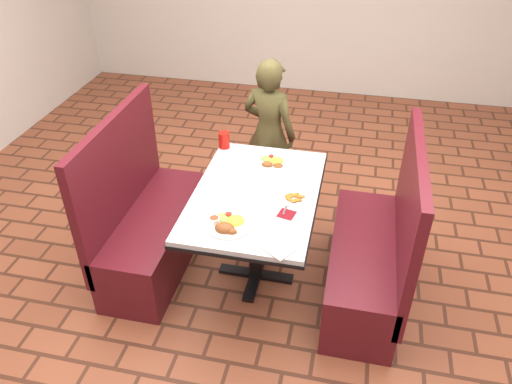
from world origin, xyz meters
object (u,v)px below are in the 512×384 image
Objects in this scene: near_dinner_plate at (228,222)px; red_tumbler at (224,140)px; booth_bench_right at (372,258)px; diner_person at (269,134)px; far_dinner_plate at (272,161)px; plantain_plate at (294,198)px; dining_table at (256,204)px; booth_bench_left at (149,226)px.

red_tumbler is at bearing 106.66° from near_dinner_plate.
booth_bench_right is 1.39m from diner_person.
plantain_plate is at bearing -61.50° from far_dinner_plate.
red_tumbler is (-0.62, 0.56, 0.05)m from plantain_plate.
far_dinner_plate is 0.43m from red_tumbler.
diner_person reaches higher than booth_bench_right.
far_dinner_plate is (0.12, 0.75, -0.01)m from near_dinner_plate.
dining_table is 9.85× the size of red_tumbler.
diner_person is 0.67m from far_dinner_plate.
far_dinner_plate is at bearing -22.09° from red_tumbler.
near_dinner_plate is (-0.88, -0.39, 0.45)m from booth_bench_right.
red_tumbler is (-0.25, -0.48, 0.17)m from diner_person.
near_dinner_plate reaches higher than plantain_plate.
plantain_plate is (-0.54, -0.04, 0.43)m from booth_bench_right.
dining_table is at bearing -95.78° from far_dinner_plate.
booth_bench_left is at bearing 180.00° from dining_table.
dining_table is at bearing 77.49° from near_dinner_plate.
diner_person is (0.69, 1.01, 0.32)m from booth_bench_left.
near_dinner_plate is 2.22× the size of red_tumbler.
dining_table is 0.94× the size of diner_person.
booth_bench_left is at bearing 178.10° from plantain_plate.
diner_person is 7.10× the size of plantain_plate.
near_dinner_plate is at bearing -99.27° from far_dinner_plate.
booth_bench_left reaches higher than red_tumbler.
diner_person is at bearing 90.96° from near_dinner_plate.
dining_table is 0.66m from red_tumbler.
near_dinner_plate is (0.71, -0.39, 0.45)m from booth_bench_left.
plantain_plate is 1.47× the size of red_tumbler.
booth_bench_right reaches higher than near_dinner_plate.
far_dinner_plate is 1.97× the size of red_tumbler.
booth_bench_left is 4.40× the size of near_dinner_plate.
far_dinner_plate is at bearing 118.85° from diner_person.
far_dinner_plate is 0.46m from plantain_plate.
dining_table is 5.00× the size of far_dinner_plate.
booth_bench_right is 1.36m from red_tumbler.
red_tumbler reaches higher than far_dinner_plate.
plantain_plate is at bearing -42.46° from red_tumbler.
near_dinner_plate is 1.50× the size of plantain_plate.
red_tumbler is at bearing 157.91° from far_dinner_plate.
booth_bench_left is 0.93× the size of diner_person.
booth_bench_left is 0.84m from red_tumbler.
red_tumbler is (-0.36, 0.53, 0.16)m from dining_table.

